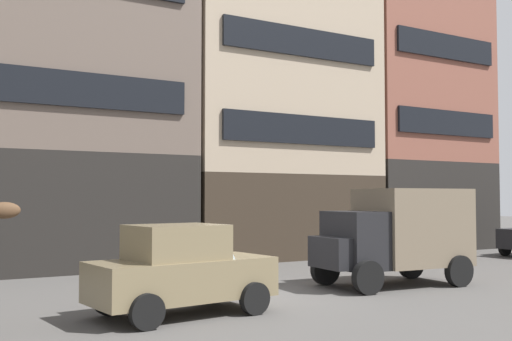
% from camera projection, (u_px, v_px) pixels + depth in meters
% --- Properties ---
extents(ground_plane, '(120.00, 120.00, 0.00)m').
position_uv_depth(ground_plane, '(264.00, 295.00, 14.68)').
color(ground_plane, '#4C4947').
extents(building_center_left, '(8.97, 7.42, 15.77)m').
position_uv_depth(building_center_left, '(55.00, 44.00, 21.71)').
color(building_center_left, black).
rests_on(building_center_left, ground_plane).
extents(building_center_right, '(8.73, 7.42, 17.23)m').
position_uv_depth(building_center_right, '(258.00, 53.00, 25.99)').
color(building_center_right, '#33281E').
rests_on(building_center_right, ground_plane).
extents(building_far_right, '(7.47, 7.42, 14.79)m').
position_uv_depth(building_far_right, '(392.00, 96.00, 29.81)').
color(building_far_right, black).
rests_on(building_far_right, ground_plane).
extents(delivery_truck_near, '(4.44, 2.35, 2.62)m').
position_uv_depth(delivery_truck_near, '(396.00, 233.00, 16.32)').
color(delivery_truck_near, black).
rests_on(delivery_truck_near, ground_plane).
extents(sedan_dark, '(3.86, 2.19, 1.83)m').
position_uv_depth(sedan_dark, '(181.00, 270.00, 12.13)').
color(sedan_dark, '#7A6B4C').
rests_on(sedan_dark, ground_plane).
extents(pedestrian_officer, '(0.50, 0.50, 1.79)m').
position_uv_depth(pedestrian_officer, '(421.00, 235.00, 22.81)').
color(pedestrian_officer, black).
rests_on(pedestrian_officer, ground_plane).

